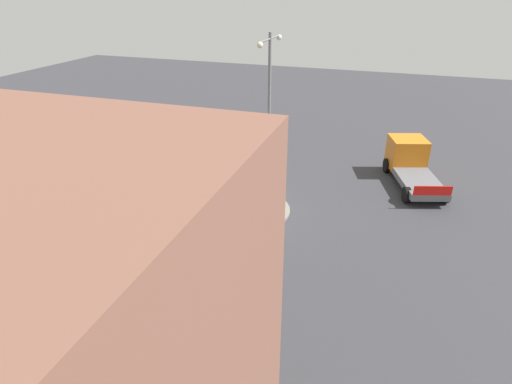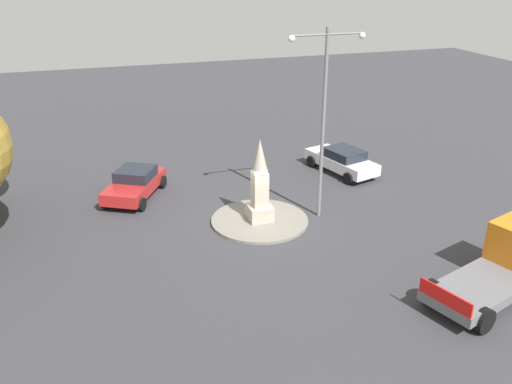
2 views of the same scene
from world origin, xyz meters
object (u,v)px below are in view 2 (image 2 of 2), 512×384
object	(u,v)px
monument	(260,186)
streetlamp	(324,108)
car_white_passing	(342,160)
car_red_near_island	(135,183)
truck_orange_approaching	(510,261)

from	to	relation	value
monument	streetlamp	world-z (taller)	streetlamp
car_white_passing	car_red_near_island	xyz separation A→B (m)	(11.01, -0.18, -0.00)
monument	car_red_near_island	bearing A→B (deg)	-42.39
streetlamp	car_white_passing	bearing A→B (deg)	-126.78
car_white_passing	car_red_near_island	bearing A→B (deg)	-0.94
monument	truck_orange_approaching	size ratio (longest dim) A/B	0.64
monument	truck_orange_approaching	distance (m)	10.11
monument	streetlamp	distance (m)	4.26
truck_orange_approaching	car_white_passing	bearing A→B (deg)	-87.40
car_red_near_island	truck_orange_approaching	world-z (taller)	truck_orange_approaching
streetlamp	truck_orange_approaching	xyz separation A→B (m)	(-3.91, 7.36, -3.93)
monument	truck_orange_approaching	bearing A→B (deg)	131.25
monument	car_white_passing	xyz separation A→B (m)	(-6.11, -4.29, -1.02)
truck_orange_approaching	monument	bearing A→B (deg)	-48.75
car_white_passing	car_red_near_island	world-z (taller)	car_red_near_island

